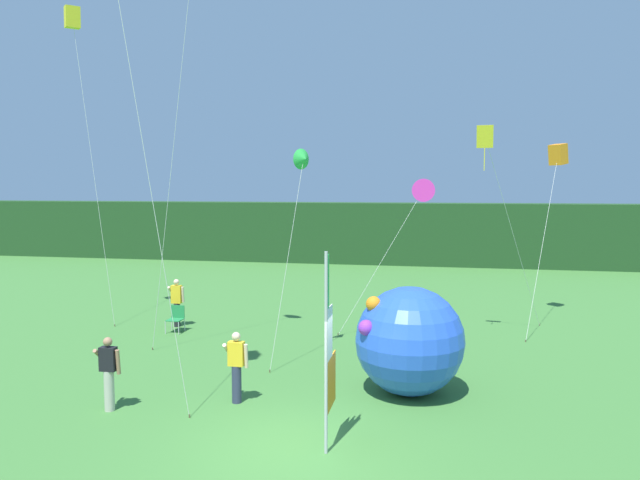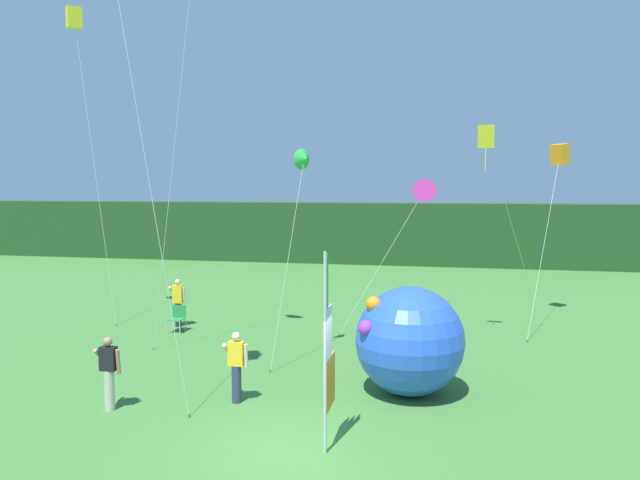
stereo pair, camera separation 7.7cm
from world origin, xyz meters
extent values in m
plane|color=#3D7533|center=(0.00, 0.00, 0.00)|extent=(120.00, 120.00, 0.00)
cube|color=#1E421E|center=(0.00, 27.39, 1.95)|extent=(80.00, 2.40, 3.90)
cylinder|color=#B7B7BC|center=(0.60, -0.01, 1.89)|extent=(0.06, 0.06, 3.79)
cube|color=orange|center=(0.60, 0.50, 1.19)|extent=(0.02, 0.97, 1.01)
cube|color=white|center=(0.60, 0.32, 2.20)|extent=(0.02, 0.60, 1.01)
cube|color=green|center=(0.60, 0.13, 3.21)|extent=(0.02, 0.23, 1.01)
cylinder|color=black|center=(-6.40, 8.73, 0.42)|extent=(0.22, 0.22, 0.84)
cube|color=yellow|center=(-6.40, 8.73, 1.16)|extent=(0.36, 0.20, 0.63)
sphere|color=beige|center=(-6.40, 8.73, 1.60)|extent=(0.20, 0.20, 0.20)
cylinder|color=beige|center=(-6.63, 8.79, 1.25)|extent=(0.09, 0.48, 0.42)
cylinder|color=beige|center=(-6.17, 8.73, 1.15)|extent=(0.09, 0.14, 0.56)
cylinder|color=#B7B2A3|center=(-4.49, 1.12, 0.45)|extent=(0.22, 0.22, 0.90)
cube|color=black|center=(-4.49, 1.12, 1.17)|extent=(0.36, 0.20, 0.53)
sphere|color=#A37556|center=(-4.49, 1.12, 1.56)|extent=(0.20, 0.20, 0.20)
cylinder|color=#A37556|center=(-4.72, 1.18, 1.21)|extent=(0.09, 0.48, 0.42)
cylinder|color=#A37556|center=(-4.26, 1.12, 1.11)|extent=(0.09, 0.14, 0.56)
cylinder|color=#2D334C|center=(-1.88, 2.12, 0.44)|extent=(0.22, 0.22, 0.87)
cube|color=yellow|center=(-1.88, 2.12, 1.15)|extent=(0.36, 0.20, 0.56)
sphere|color=beige|center=(-1.88, 2.12, 1.55)|extent=(0.20, 0.20, 0.20)
cylinder|color=beige|center=(-2.11, 2.18, 1.20)|extent=(0.09, 0.48, 0.42)
cylinder|color=beige|center=(-1.65, 2.13, 1.11)|extent=(0.09, 0.14, 0.56)
sphere|color=blue|center=(1.98, 3.47, 1.30)|extent=(2.59, 2.59, 2.59)
sphere|color=orange|center=(1.82, 4.40, 2.18)|extent=(0.36, 0.36, 0.36)
sphere|color=orange|center=(1.15, 3.10, 2.22)|extent=(0.36, 0.36, 0.36)
sphere|color=purple|center=(1.02, 2.71, 1.75)|extent=(0.36, 0.36, 0.36)
cylinder|color=#BCBCC1|center=(-6.34, 7.68, 0.21)|extent=(0.03, 0.03, 0.42)
cylinder|color=#BCBCC1|center=(-5.86, 7.68, 0.21)|extent=(0.03, 0.03, 0.42)
cylinder|color=#BCBCC1|center=(-6.34, 8.16, 0.21)|extent=(0.03, 0.03, 0.42)
cylinder|color=#BCBCC1|center=(-5.86, 8.16, 0.21)|extent=(0.03, 0.03, 0.42)
cube|color=#237F42|center=(-6.10, 7.92, 0.43)|extent=(0.48, 0.48, 0.03)
cube|color=#237F42|center=(-6.10, 8.16, 0.67)|extent=(0.48, 0.03, 0.44)
cylinder|color=brown|center=(-0.60, 8.61, 0.04)|extent=(0.03, 0.03, 0.08)
cylinder|color=silver|center=(0.75, 9.56, 2.40)|extent=(2.70, 1.91, 4.81)
cone|color=#DB33A8|center=(2.09, 10.51, 4.81)|extent=(0.84, 0.43, 0.82)
cylinder|color=brown|center=(-5.84, 5.78, 0.04)|extent=(0.03, 0.03, 0.08)
cylinder|color=silver|center=(-4.96, 5.61, 5.90)|extent=(1.77, 0.34, 11.80)
cylinder|color=brown|center=(-2.59, 1.07, 0.04)|extent=(0.03, 0.03, 0.08)
cylinder|color=silver|center=(-3.31, 0.75, 5.72)|extent=(1.47, 0.66, 11.43)
cylinder|color=brown|center=(5.42, 8.91, 0.04)|extent=(0.03, 0.03, 0.08)
cylinder|color=silver|center=(6.16, 10.75, 3.06)|extent=(1.49, 3.68, 6.12)
cube|color=orange|center=(6.90, 12.58, 6.12)|extent=(0.77, 0.78, 0.81)
cylinder|color=brown|center=(-8.57, 8.28, 0.04)|extent=(0.03, 0.03, 0.08)
cylinder|color=silver|center=(-9.34, 8.53, 5.43)|extent=(1.57, 0.51, 10.87)
cube|color=yellow|center=(-10.12, 8.78, 10.87)|extent=(0.73, 0.73, 0.77)
cylinder|color=brown|center=(-1.74, 4.37, 0.04)|extent=(0.03, 0.03, 0.08)
cylinder|color=silver|center=(-1.43, 5.08, 2.86)|extent=(0.64, 1.43, 5.72)
cone|color=green|center=(-1.12, 5.79, 5.72)|extent=(0.52, 0.61, 0.59)
cylinder|color=brown|center=(6.24, 11.31, 0.04)|extent=(0.03, 0.03, 0.08)
cylinder|color=silver|center=(5.12, 10.00, 3.25)|extent=(2.26, 2.63, 6.50)
cube|color=yellow|center=(3.99, 8.69, 6.49)|extent=(0.52, 0.23, 0.69)
cylinder|color=yellow|center=(3.99, 8.69, 5.79)|extent=(0.02, 0.02, 0.70)
camera|label=1|loc=(2.53, -10.37, 4.96)|focal=32.99mm
camera|label=2|loc=(2.61, -10.35, 4.96)|focal=32.99mm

